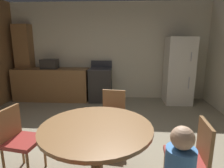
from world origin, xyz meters
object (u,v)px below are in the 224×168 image
at_px(chair_west, 18,137).
at_px(chair_north, 113,113).
at_px(refrigerator, 179,71).
at_px(oven_range, 101,84).
at_px(microwave, 50,64).
at_px(dining_table, 96,139).
at_px(chair_east, 192,155).

bearing_deg(chair_west, chair_north, 46.40).
bearing_deg(chair_west, refrigerator, 57.17).
height_order(oven_range, refrigerator, refrigerator).
height_order(microwave, chair_west, microwave).
bearing_deg(oven_range, microwave, -179.85).
relative_size(dining_table, chair_east, 1.43).
relative_size(refrigerator, chair_west, 2.02).
relative_size(oven_range, dining_table, 0.89).
height_order(refrigerator, chair_west, refrigerator).
bearing_deg(chair_east, refrigerator, -98.27).
distance_m(dining_table, chair_west, 1.03).
bearing_deg(chair_west, microwave, 113.51).
distance_m(oven_range, chair_west, 3.13).
relative_size(refrigerator, microwave, 4.00).
bearing_deg(oven_range, chair_west, -102.32).
height_order(microwave, dining_table, microwave).
height_order(refrigerator, dining_table, refrigerator).
bearing_deg(oven_range, chair_north, -78.14).
relative_size(oven_range, chair_north, 1.26).
distance_m(refrigerator, chair_north, 2.73).
height_order(oven_range, chair_east, oven_range).
distance_m(oven_range, refrigerator, 2.13).
relative_size(oven_range, refrigerator, 0.62).
bearing_deg(refrigerator, oven_range, 178.53).
relative_size(microwave, dining_table, 0.35).
distance_m(refrigerator, chair_east, 3.36).
distance_m(microwave, chair_north, 2.95).
height_order(refrigerator, microwave, refrigerator).
bearing_deg(microwave, dining_table, -61.43).
bearing_deg(dining_table, refrigerator, 61.15).
bearing_deg(dining_table, chair_west, 170.26).
bearing_deg(chair_east, chair_west, -2.69).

